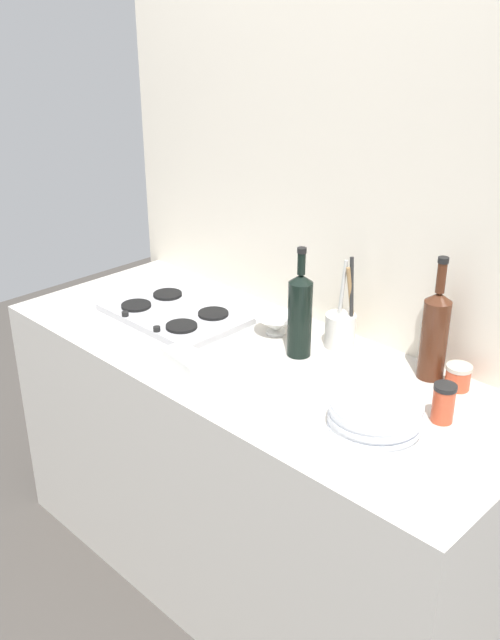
{
  "coord_description": "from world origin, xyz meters",
  "views": [
    {
      "loc": [
        1.4,
        -1.42,
        1.93
      ],
      "look_at": [
        0.0,
        0.0,
        1.02
      ],
      "focal_mm": 39.75,
      "sensor_mm": 36.0,
      "label": 1
    }
  ],
  "objects_px": {
    "mixing_bowl": "(276,324)",
    "condiment_jar_front": "(458,377)",
    "stovetop_hob": "(174,313)",
    "plate_stack": "(375,415)",
    "wine_bottle_leftmost": "(300,313)",
    "butter_dish": "(187,363)",
    "utensil_crock": "(341,327)",
    "wine_bottle_mid_left": "(435,333)",
    "condiment_jar_rear": "(443,403)"
  },
  "relations": [
    {
      "from": "wine_bottle_mid_left",
      "to": "utensil_crock",
      "type": "distance_m",
      "value": 0.33
    },
    {
      "from": "condiment_jar_rear",
      "to": "condiment_jar_front",
      "type": "bearing_deg",
      "value": 107.74
    },
    {
      "from": "stovetop_hob",
      "to": "wine_bottle_mid_left",
      "type": "height_order",
      "value": "wine_bottle_mid_left"
    },
    {
      "from": "wine_bottle_mid_left",
      "to": "utensil_crock",
      "type": "xyz_separation_m",
      "value": [
        -0.32,
        -0.03,
        -0.08
      ]
    },
    {
      "from": "condiment_jar_front",
      "to": "condiment_jar_rear",
      "type": "distance_m",
      "value": 0.19
    },
    {
      "from": "mixing_bowl",
      "to": "butter_dish",
      "type": "relative_size",
      "value": 0.91
    },
    {
      "from": "plate_stack",
      "to": "wine_bottle_leftmost",
      "type": "height_order",
      "value": "wine_bottle_leftmost"
    },
    {
      "from": "wine_bottle_mid_left",
      "to": "wine_bottle_leftmost",
      "type": "bearing_deg",
      "value": -156.16
    },
    {
      "from": "plate_stack",
      "to": "wine_bottle_mid_left",
      "type": "xyz_separation_m",
      "value": [
        -0.04,
        0.34,
        0.1
      ]
    },
    {
      "from": "wine_bottle_mid_left",
      "to": "utensil_crock",
      "type": "relative_size",
      "value": 1.25
    },
    {
      "from": "mixing_bowl",
      "to": "condiment_jar_front",
      "type": "distance_m",
      "value": 0.63
    },
    {
      "from": "stovetop_hob",
      "to": "butter_dish",
      "type": "xyz_separation_m",
      "value": [
        0.34,
        -0.23,
        0.02
      ]
    },
    {
      "from": "utensil_crock",
      "to": "condiment_jar_front",
      "type": "height_order",
      "value": "utensil_crock"
    },
    {
      "from": "mixing_bowl",
      "to": "butter_dish",
      "type": "height_order",
      "value": "same"
    },
    {
      "from": "wine_bottle_mid_left",
      "to": "condiment_jar_front",
      "type": "xyz_separation_m",
      "value": [
        0.09,
        -0.01,
        -0.11
      ]
    },
    {
      "from": "plate_stack",
      "to": "wine_bottle_mid_left",
      "type": "height_order",
      "value": "wine_bottle_mid_left"
    },
    {
      "from": "plate_stack",
      "to": "condiment_jar_front",
      "type": "relative_size",
      "value": 3.35
    },
    {
      "from": "stovetop_hob",
      "to": "condiment_jar_front",
      "type": "xyz_separation_m",
      "value": [
        0.97,
        0.25,
        0.02
      ]
    },
    {
      "from": "plate_stack",
      "to": "condiment_jar_front",
      "type": "distance_m",
      "value": 0.34
    },
    {
      "from": "stovetop_hob",
      "to": "butter_dish",
      "type": "height_order",
      "value": "butter_dish"
    },
    {
      "from": "wine_bottle_mid_left",
      "to": "mixing_bowl",
      "type": "relative_size",
      "value": 2.54
    },
    {
      "from": "mixing_bowl",
      "to": "condiment_jar_front",
      "type": "height_order",
      "value": "condiment_jar_front"
    },
    {
      "from": "wine_bottle_mid_left",
      "to": "utensil_crock",
      "type": "bearing_deg",
      "value": -175.28
    },
    {
      "from": "butter_dish",
      "to": "condiment_jar_front",
      "type": "relative_size",
      "value": 2.18
    },
    {
      "from": "butter_dish",
      "to": "utensil_crock",
      "type": "relative_size",
      "value": 0.54
    },
    {
      "from": "wine_bottle_leftmost",
      "to": "butter_dish",
      "type": "relative_size",
      "value": 2.18
    },
    {
      "from": "wine_bottle_leftmost",
      "to": "mixing_bowl",
      "type": "xyz_separation_m",
      "value": [
        -0.15,
        0.06,
        -0.11
      ]
    },
    {
      "from": "condiment_jar_front",
      "to": "condiment_jar_rear",
      "type": "height_order",
      "value": "condiment_jar_rear"
    },
    {
      "from": "butter_dish",
      "to": "wine_bottle_leftmost",
      "type": "bearing_deg",
      "value": 63.71
    },
    {
      "from": "stovetop_hob",
      "to": "butter_dish",
      "type": "distance_m",
      "value": 0.41
    },
    {
      "from": "butter_dish",
      "to": "condiment_jar_front",
      "type": "distance_m",
      "value": 0.79
    },
    {
      "from": "stovetop_hob",
      "to": "wine_bottle_leftmost",
      "type": "distance_m",
      "value": 0.53
    },
    {
      "from": "condiment_jar_front",
      "to": "wine_bottle_mid_left",
      "type": "bearing_deg",
      "value": 176.73
    },
    {
      "from": "mixing_bowl",
      "to": "condiment_jar_front",
      "type": "relative_size",
      "value": 1.98
    },
    {
      "from": "stovetop_hob",
      "to": "wine_bottle_leftmost",
      "type": "height_order",
      "value": "wine_bottle_leftmost"
    },
    {
      "from": "wine_bottle_mid_left",
      "to": "mixing_bowl",
      "type": "distance_m",
      "value": 0.55
    },
    {
      "from": "wine_bottle_leftmost",
      "to": "mixing_bowl",
      "type": "relative_size",
      "value": 2.4
    },
    {
      "from": "stovetop_hob",
      "to": "plate_stack",
      "type": "bearing_deg",
      "value": -5.35
    },
    {
      "from": "mixing_bowl",
      "to": "utensil_crock",
      "type": "relative_size",
      "value": 0.49
    },
    {
      "from": "plate_stack",
      "to": "wine_bottle_leftmost",
      "type": "bearing_deg",
      "value": 156.94
    },
    {
      "from": "butter_dish",
      "to": "utensil_crock",
      "type": "xyz_separation_m",
      "value": [
        0.22,
        0.46,
        0.03
      ]
    },
    {
      "from": "stovetop_hob",
      "to": "wine_bottle_mid_left",
      "type": "relative_size",
      "value": 1.32
    },
    {
      "from": "butter_dish",
      "to": "condiment_jar_rear",
      "type": "height_order",
      "value": "condiment_jar_rear"
    },
    {
      "from": "wine_bottle_leftmost",
      "to": "butter_dish",
      "type": "height_order",
      "value": "wine_bottle_leftmost"
    },
    {
      "from": "wine_bottle_leftmost",
      "to": "plate_stack",
      "type": "bearing_deg",
      "value": -23.06
    },
    {
      "from": "wine_bottle_leftmost",
      "to": "butter_dish",
      "type": "bearing_deg",
      "value": -116.29
    },
    {
      "from": "wine_bottle_mid_left",
      "to": "condiment_jar_rear",
      "type": "xyz_separation_m",
      "value": [
        0.15,
        -0.19,
        -0.09
      ]
    },
    {
      "from": "utensil_crock",
      "to": "butter_dish",
      "type": "bearing_deg",
      "value": -115.06
    },
    {
      "from": "mixing_bowl",
      "to": "condiment_jar_front",
      "type": "bearing_deg",
      "value": 8.82
    },
    {
      "from": "mixing_bowl",
      "to": "wine_bottle_mid_left",
      "type": "bearing_deg",
      "value": 10.91
    }
  ]
}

